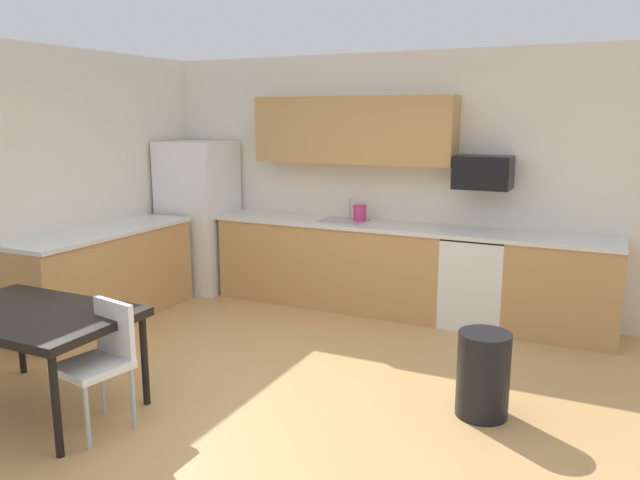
{
  "coord_description": "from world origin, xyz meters",
  "views": [
    {
      "loc": [
        2.23,
        -3.67,
        2.04
      ],
      "look_at": [
        0.0,
        1.0,
        1.0
      ],
      "focal_mm": 34.49,
      "sensor_mm": 36.0,
      "label": 1
    }
  ],
  "objects_px": {
    "oven_range": "(475,280)",
    "microwave": "(483,172)",
    "chair_near_table": "(102,355)",
    "refrigerator": "(199,216)",
    "dining_table": "(31,320)",
    "trash_bin": "(483,374)",
    "kettle": "(360,214)"
  },
  "relations": [
    {
      "from": "refrigerator",
      "to": "oven_range",
      "type": "xyz_separation_m",
      "value": [
        3.27,
        0.08,
        -0.42
      ]
    },
    {
      "from": "microwave",
      "to": "dining_table",
      "type": "height_order",
      "value": "microwave"
    },
    {
      "from": "microwave",
      "to": "chair_near_table",
      "type": "xyz_separation_m",
      "value": [
        -1.79,
        -3.25,
        -1.0
      ]
    },
    {
      "from": "oven_range",
      "to": "chair_near_table",
      "type": "distance_m",
      "value": 3.63
    },
    {
      "from": "dining_table",
      "to": "chair_near_table",
      "type": "distance_m",
      "value": 0.64
    },
    {
      "from": "microwave",
      "to": "kettle",
      "type": "height_order",
      "value": "microwave"
    },
    {
      "from": "oven_range",
      "to": "trash_bin",
      "type": "xyz_separation_m",
      "value": [
        0.45,
        -1.91,
        -0.16
      ]
    },
    {
      "from": "refrigerator",
      "to": "chair_near_table",
      "type": "relative_size",
      "value": 2.07
    },
    {
      "from": "microwave",
      "to": "dining_table",
      "type": "distance_m",
      "value": 4.15
    },
    {
      "from": "refrigerator",
      "to": "dining_table",
      "type": "relative_size",
      "value": 1.26
    },
    {
      "from": "microwave",
      "to": "kettle",
      "type": "relative_size",
      "value": 2.7
    },
    {
      "from": "refrigerator",
      "to": "kettle",
      "type": "relative_size",
      "value": 8.79
    },
    {
      "from": "refrigerator",
      "to": "kettle",
      "type": "bearing_deg",
      "value": 3.71
    },
    {
      "from": "oven_range",
      "to": "refrigerator",
      "type": "bearing_deg",
      "value": -178.6
    },
    {
      "from": "oven_range",
      "to": "dining_table",
      "type": "bearing_deg",
      "value": -127.2
    },
    {
      "from": "refrigerator",
      "to": "chair_near_table",
      "type": "bearing_deg",
      "value": -64.38
    },
    {
      "from": "dining_table",
      "to": "trash_bin",
      "type": "height_order",
      "value": "dining_table"
    },
    {
      "from": "refrigerator",
      "to": "trash_bin",
      "type": "height_order",
      "value": "refrigerator"
    },
    {
      "from": "refrigerator",
      "to": "oven_range",
      "type": "bearing_deg",
      "value": 1.4
    },
    {
      "from": "dining_table",
      "to": "trash_bin",
      "type": "xyz_separation_m",
      "value": [
        2.86,
        1.26,
        -0.36
      ]
    },
    {
      "from": "oven_range",
      "to": "microwave",
      "type": "xyz_separation_m",
      "value": [
        0.0,
        0.1,
        1.05
      ]
    },
    {
      "from": "refrigerator",
      "to": "chair_near_table",
      "type": "distance_m",
      "value": 3.43
    },
    {
      "from": "microwave",
      "to": "oven_range",
      "type": "bearing_deg",
      "value": -90.0
    },
    {
      "from": "dining_table",
      "to": "trash_bin",
      "type": "relative_size",
      "value": 2.33
    },
    {
      "from": "dining_table",
      "to": "chair_near_table",
      "type": "height_order",
      "value": "chair_near_table"
    },
    {
      "from": "refrigerator",
      "to": "microwave",
      "type": "height_order",
      "value": "refrigerator"
    },
    {
      "from": "refrigerator",
      "to": "microwave",
      "type": "xyz_separation_m",
      "value": [
        3.27,
        0.18,
        0.63
      ]
    },
    {
      "from": "oven_range",
      "to": "trash_bin",
      "type": "distance_m",
      "value": 1.97
    },
    {
      "from": "refrigerator",
      "to": "dining_table",
      "type": "distance_m",
      "value": 3.22
    },
    {
      "from": "chair_near_table",
      "to": "refrigerator",
      "type": "bearing_deg",
      "value": 115.62
    },
    {
      "from": "refrigerator",
      "to": "trash_bin",
      "type": "xyz_separation_m",
      "value": [
        3.72,
        -1.83,
        -0.58
      ]
    },
    {
      "from": "dining_table",
      "to": "kettle",
      "type": "height_order",
      "value": "kettle"
    }
  ]
}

